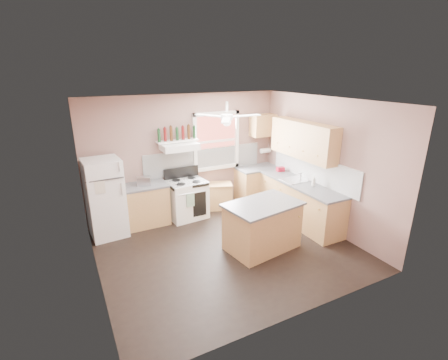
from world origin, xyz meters
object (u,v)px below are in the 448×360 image
refrigerator (105,198)px  cart (219,196)px  stove (187,199)px  toaster (144,181)px  island (262,227)px

refrigerator → cart: (2.57, 0.19, -0.48)m
stove → cart: (0.86, 0.14, -0.12)m
refrigerator → toaster: refrigerator is taller
toaster → island: bearing=-34.0°
refrigerator → stove: 1.75m
stove → toaster: bearing=172.0°
refrigerator → island: (2.48, -1.83, -0.36)m
refrigerator → stove: size_ratio=1.85×
refrigerator → island: bearing=-40.5°
toaster → cart: size_ratio=0.45×
island → stove: bearing=103.4°
refrigerator → stove: refrigerator is taller
cart → island: (-0.09, -2.02, 0.12)m
toaster → stove: (0.91, -0.05, -0.56)m
cart → refrigerator: bearing=-155.0°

